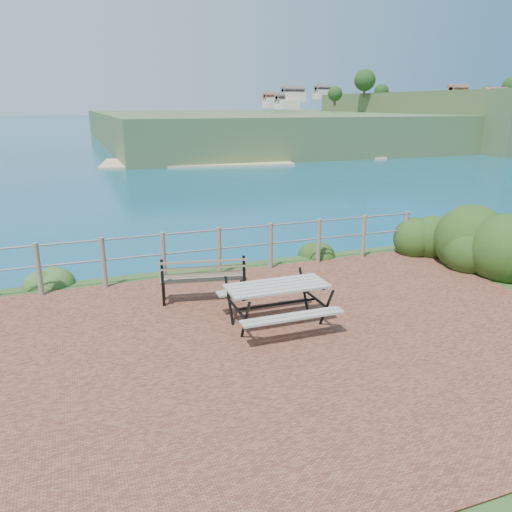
{
  "coord_description": "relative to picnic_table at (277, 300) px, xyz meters",
  "views": [
    {
      "loc": [
        -2.71,
        -6.19,
        3.43
      ],
      "look_at": [
        0.33,
        2.04,
        0.75
      ],
      "focal_mm": 35.0,
      "sensor_mm": 36.0,
      "label": 1
    }
  ],
  "objects": [
    {
      "name": "shrub_right_front",
      "position": [
        5.28,
        0.99,
        -0.44
      ],
      "size": [
        1.62,
        1.62,
        2.29
      ],
      "primitive_type": "ellipsoid",
      "color": "#1F3D12",
      "rests_on": "ground"
    },
    {
      "name": "picnic_table",
      "position": [
        0.0,
        0.0,
        0.0
      ],
      "size": [
        1.61,
        1.39,
        0.68
      ],
      "rotation": [
        0.0,
        0.0,
        -0.01
      ],
      "color": "gray",
      "rests_on": "ground"
    },
    {
      "name": "safety_railing",
      "position": [
        -0.16,
        2.73,
        0.14
      ],
      "size": [
        9.4,
        0.1,
        1.0
      ],
      "color": "#6B5B4C",
      "rests_on": "ground"
    },
    {
      "name": "ocean",
      "position": [
        -0.16,
        199.38,
        -0.44
      ],
      "size": [
        1200.0,
        1200.0,
        0.0
      ],
      "primitive_type": "plane",
      "color": "#126671",
      "rests_on": "ground"
    },
    {
      "name": "shrub_lip_west",
      "position": [
        -3.49,
        3.4,
        -0.44
      ],
      "size": [
        0.77,
        0.77,
        0.51
      ],
      "primitive_type": "ellipsoid",
      "color": "#24531F",
      "rests_on": "ground"
    },
    {
      "name": "park_bench",
      "position": [
        -0.84,
        1.43,
        0.14
      ],
      "size": [
        1.58,
        0.66,
        0.87
      ],
      "rotation": [
        0.0,
        0.0,
        -0.19
      ],
      "color": "brown",
      "rests_on": "ground"
    },
    {
      "name": "shrub_lip_east",
      "position": [
        2.44,
        3.24,
        -0.44
      ],
      "size": [
        0.74,
        0.74,
        0.46
      ],
      "primitive_type": "ellipsoid",
      "color": "#1F3D12",
      "rests_on": "ground"
    },
    {
      "name": "distant_bay",
      "position": [
        172.9,
        201.99,
        -1.96
      ],
      "size": [
        290.0,
        232.36,
        24.0
      ],
      "color": "#39562B",
      "rests_on": "ground"
    },
    {
      "name": "shrub_right_edge",
      "position": [
        4.65,
        2.49,
        -0.44
      ],
      "size": [
        1.1,
        1.1,
        1.57
      ],
      "primitive_type": "ellipsoid",
      "color": "#1F3D12",
      "rests_on": "ground"
    },
    {
      "name": "ground",
      "position": [
        -0.16,
        -0.62,
        -0.44
      ],
      "size": [
        10.0,
        7.0,
        0.12
      ],
      "primitive_type": "cube",
      "color": "brown",
      "rests_on": "ground"
    }
  ]
}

